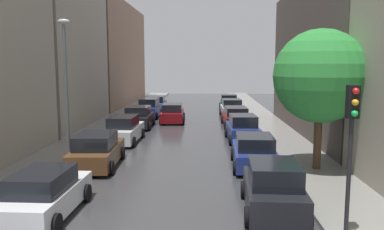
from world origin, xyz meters
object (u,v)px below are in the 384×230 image
at_px(car_midroad, 173,113).
at_px(lamp_post_left, 66,80).
at_px(parked_car_right_nearest, 273,189).
at_px(traffic_light_right_corner, 352,128).
at_px(parked_car_left_third, 124,130).
at_px(street_tree_right, 320,76).
at_px(parked_car_left_second, 97,151).
at_px(parked_car_right_third, 243,129).
at_px(parked_car_left_fourth, 139,118).
at_px(parked_car_left_sixth, 157,104).
at_px(parked_car_right_sixth, 229,103).
at_px(parked_car_right_second, 254,152).
at_px(parked_car_right_fourth, 236,117).
at_px(parked_car_right_fifth, 232,109).
at_px(parked_car_left_nearest, 45,195).
at_px(parked_car_left_fifth, 150,108).

xyz_separation_m(car_midroad, lamp_post_left, (-4.06, -14.13, 3.45)).
bearing_deg(parked_car_right_nearest, traffic_light_right_corner, -139.55).
relative_size(parked_car_left_third, street_tree_right, 0.72).
distance_m(parked_car_left_second, parked_car_right_third, 10.20).
bearing_deg(parked_car_left_second, parked_car_left_fourth, -2.59).
height_order(parked_car_left_sixth, parked_car_right_sixth, parked_car_right_sixth).
distance_m(parked_car_left_third, lamp_post_left, 6.54).
height_order(parked_car_right_second, car_midroad, car_midroad).
relative_size(parked_car_right_fourth, street_tree_right, 0.74).
distance_m(parked_car_left_second, parked_car_right_nearest, 9.52).
bearing_deg(parked_car_left_sixth, parked_car_left_fourth, 178.70).
relative_size(parked_car_right_third, street_tree_right, 0.65).
bearing_deg(traffic_light_right_corner, parked_car_right_fifth, 93.49).
height_order(parked_car_right_nearest, parked_car_right_third, parked_car_right_nearest).
height_order(parked_car_left_nearest, lamp_post_left, lamp_post_left).
bearing_deg(parked_car_right_fourth, parked_car_left_fifth, 53.78).
bearing_deg(parked_car_right_fourth, parked_car_right_second, 177.71).
distance_m(parked_car_left_second, parked_car_right_sixth, 25.55).
xyz_separation_m(parked_car_left_nearest, parked_car_right_third, (7.67, 12.96, 0.07)).
bearing_deg(traffic_light_right_corner, lamp_post_left, 142.10).
distance_m(parked_car_left_sixth, parked_car_right_fourth, 13.21).
bearing_deg(parked_car_right_fifth, parked_car_right_third, 178.58).
distance_m(parked_car_left_fourth, parked_car_left_sixth, 11.64).
distance_m(parked_car_left_second, parked_car_left_sixth, 23.42).
bearing_deg(parked_car_left_fourth, lamp_post_left, 171.23).
bearing_deg(parked_car_left_fifth, parked_car_left_nearest, -178.31).
relative_size(parked_car_right_nearest, parked_car_right_sixth, 0.96).
distance_m(parked_car_left_second, parked_car_right_fourth, 14.90).
height_order(parked_car_left_fifth, parked_car_left_sixth, parked_car_left_fifth).
height_order(parked_car_left_third, parked_car_right_third, parked_car_right_third).
height_order(parked_car_right_fourth, traffic_light_right_corner, traffic_light_right_corner).
distance_m(parked_car_left_third, parked_car_right_fourth, 10.18).
relative_size(parked_car_right_nearest, parked_car_right_fourth, 0.86).
relative_size(parked_car_left_nearest, parked_car_left_second, 0.92).
relative_size(parked_car_right_second, parked_car_right_third, 1.02).
bearing_deg(parked_car_right_fifth, car_midroad, 122.33).
height_order(parked_car_right_fifth, parked_car_right_sixth, parked_car_right_fifth).
bearing_deg(parked_car_right_fifth, parked_car_left_second, 155.85).
bearing_deg(parked_car_right_second, parked_car_left_fourth, 35.08).
height_order(parked_car_left_second, parked_car_left_fifth, parked_car_left_fifth).
relative_size(parked_car_left_second, parked_car_right_fourth, 0.98).
distance_m(parked_car_left_nearest, parked_car_left_second, 6.30).
bearing_deg(parked_car_right_second, street_tree_right, -101.24).
height_order(parked_car_left_fifth, parked_car_right_third, parked_car_left_fifth).
bearing_deg(parked_car_left_third, parked_car_right_nearest, -146.11).
height_order(parked_car_right_nearest, street_tree_right, street_tree_right).
distance_m(parked_car_right_nearest, parked_car_right_fourth, 18.40).
bearing_deg(traffic_light_right_corner, parked_car_right_sixth, 92.75).
relative_size(parked_car_left_nearest, parked_car_right_fifth, 1.04).
bearing_deg(street_tree_right, lamp_post_left, 174.31).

